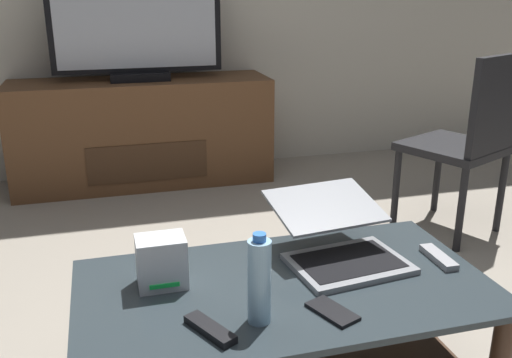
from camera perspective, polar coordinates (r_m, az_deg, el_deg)
name	(u,v)px	position (r m, az deg, el deg)	size (l,w,h in m)	color
coffee_table	(284,324)	(1.72, 2.88, -14.37)	(1.18, 0.64, 0.42)	#2D383D
media_cabinet	(143,132)	(3.74, -11.29, 4.67)	(1.62, 0.50, 0.67)	brown
television	(137,30)	(3.62, -11.93, 14.51)	(1.03, 0.20, 0.64)	black
dining_chair	(470,137)	(3.00, 20.75, 3.97)	(0.58, 0.58, 0.93)	black
laptop	(339,239)	(1.79, 8.33, -6.05)	(0.39, 0.45, 0.18)	gray
router_box	(161,262)	(1.63, -9.50, -8.21)	(0.14, 0.11, 0.15)	silver
water_bottle_near	(259,281)	(1.43, 0.34, -10.21)	(0.06, 0.06, 0.24)	#99C6E5
cell_phone	(332,311)	(1.53, 7.69, -13.08)	(0.07, 0.14, 0.01)	black
tv_remote	(210,329)	(1.44, -4.66, -14.84)	(0.04, 0.16, 0.02)	black
soundbar_remote	(439,257)	(1.86, 17.91, -7.51)	(0.04, 0.16, 0.02)	#99999E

